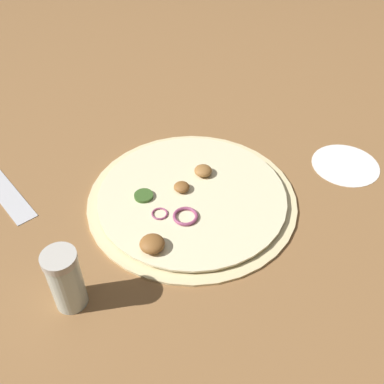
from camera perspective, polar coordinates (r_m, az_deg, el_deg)
ground_plane at (r=0.80m, az=0.00°, el=-1.02°), size 3.00×3.00×0.00m
pizza at (r=0.79m, az=-0.10°, el=-0.75°), size 0.37×0.37×0.03m
spice_jar at (r=0.65m, az=-15.76°, el=-10.65°), size 0.05×0.05×0.10m
flour_patch at (r=0.92m, az=18.91°, el=3.29°), size 0.13×0.13×0.00m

